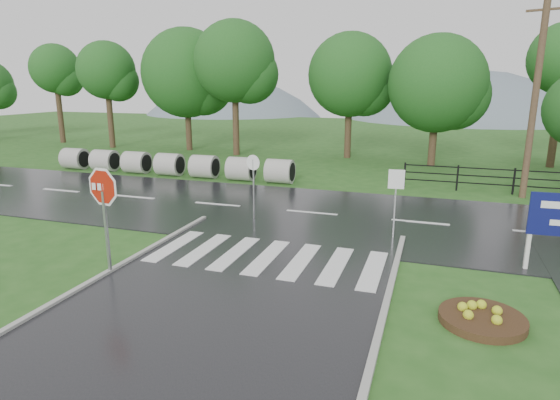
% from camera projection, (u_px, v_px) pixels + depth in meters
% --- Properties ---
extents(ground, '(120.00, 120.00, 0.00)m').
position_uv_depth(ground, '(175.00, 351.00, 8.75)').
color(ground, '#26561C').
rests_on(ground, ground).
extents(main_road, '(90.00, 8.00, 0.04)m').
position_uv_depth(main_road, '(312.00, 214.00, 17.94)').
color(main_road, black).
rests_on(main_road, ground).
extents(crosswalk, '(6.50, 2.80, 0.02)m').
position_uv_depth(crosswalk, '(267.00, 257.00, 13.33)').
color(crosswalk, silver).
rests_on(crosswalk, ground).
extents(fence_west, '(9.58, 0.08, 1.20)m').
position_uv_depth(fence_west, '(514.00, 179.00, 20.89)').
color(fence_west, black).
rests_on(fence_west, ground).
extents(hills, '(102.00, 48.00, 48.00)m').
position_uv_depth(hills, '(425.00, 221.00, 71.21)').
color(hills, slate).
rests_on(hills, ground).
extents(treeline, '(83.20, 5.20, 10.00)m').
position_uv_depth(treeline, '(381.00, 160.00, 30.51)').
color(treeline, '#184E19').
rests_on(treeline, ground).
extents(culvert_pipes, '(13.90, 1.20, 1.20)m').
position_uv_depth(culvert_pipes, '(170.00, 164.00, 25.26)').
color(culvert_pipes, '#9E9B93').
rests_on(culvert_pipes, ground).
extents(stop_sign, '(1.32, 0.26, 3.02)m').
position_uv_depth(stop_sign, '(104.00, 197.00, 11.78)').
color(stop_sign, '#939399').
rests_on(stop_sign, ground).
extents(flower_bed, '(1.75, 1.75, 0.35)m').
position_uv_depth(flower_bed, '(482.00, 317.00, 9.75)').
color(flower_bed, '#332111').
rests_on(flower_bed, ground).
extents(reg_sign_small, '(0.50, 0.07, 2.26)m').
position_uv_depth(reg_sign_small, '(396.00, 190.00, 14.73)').
color(reg_sign_small, '#939399').
rests_on(reg_sign_small, ground).
extents(reg_sign_round, '(0.55, 0.14, 2.39)m').
position_uv_depth(reg_sign_round, '(253.00, 179.00, 16.85)').
color(reg_sign_round, '#939399').
rests_on(reg_sign_round, ground).
extents(utility_pole_east, '(1.43, 0.59, 8.38)m').
position_uv_depth(utility_pole_east, '(535.00, 98.00, 19.47)').
color(utility_pole_east, '#473523').
rests_on(utility_pole_east, ground).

